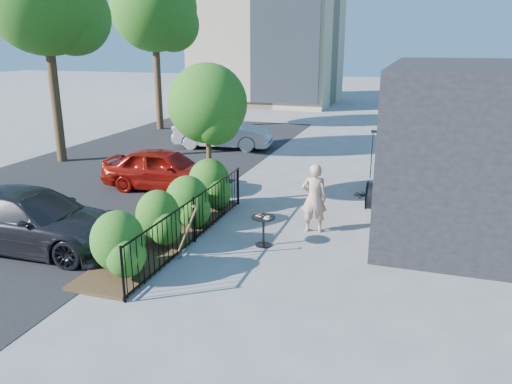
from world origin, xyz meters
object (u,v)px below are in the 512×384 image
(cafe_table, at_px, (263,226))
(car_red, at_px, (165,169))
(car_darkgrey, at_px, (31,220))
(street_tree_far, at_px, (155,13))
(street_tree_near, at_px, (45,2))
(car_silver, at_px, (223,132))
(patio_tree, at_px, (209,109))
(shovel, at_px, (186,235))
(woman, at_px, (314,198))

(cafe_table, height_order, car_red, car_red)
(car_red, relative_size, car_darkgrey, 0.84)
(street_tree_far, bearing_deg, cafe_table, -53.70)
(street_tree_near, xyz_separation_m, car_red, (5.69, -2.23, -5.25))
(street_tree_near, xyz_separation_m, street_tree_far, (0.00, 8.00, 0.00))
(street_tree_far, height_order, cafe_table, street_tree_far)
(street_tree_near, distance_m, car_silver, 8.47)
(patio_tree, xyz_separation_m, street_tree_near, (-7.70, 3.20, 3.15))
(street_tree_near, bearing_deg, shovel, -38.40)
(cafe_table, xyz_separation_m, woman, (0.90, 1.26, 0.38))
(cafe_table, height_order, woman, woman)
(patio_tree, bearing_deg, street_tree_near, 157.43)
(patio_tree, xyz_separation_m, car_darkgrey, (-2.61, -4.20, -2.09))
(street_tree_far, bearing_deg, car_red, -60.92)
(woman, bearing_deg, street_tree_far, -59.65)
(car_darkgrey, bearing_deg, patio_tree, -34.82)
(patio_tree, bearing_deg, street_tree_far, 124.51)
(cafe_table, bearing_deg, car_darkgrey, -160.68)
(street_tree_near, bearing_deg, cafe_table, -29.44)
(cafe_table, xyz_separation_m, car_darkgrey, (-4.95, -1.74, 0.19))
(street_tree_far, distance_m, car_darkgrey, 17.04)
(woman, relative_size, car_red, 0.44)
(shovel, distance_m, car_silver, 11.82)
(patio_tree, distance_m, car_silver, 8.28)
(car_red, bearing_deg, street_tree_near, 65.43)
(patio_tree, height_order, car_silver, patio_tree)
(street_tree_far, bearing_deg, street_tree_near, -90.00)
(cafe_table, distance_m, shovel, 1.82)
(street_tree_far, xyz_separation_m, woman, (10.94, -12.40, -5.06))
(woman, relative_size, shovel, 1.35)
(shovel, bearing_deg, cafe_table, 42.03)
(street_tree_near, relative_size, car_silver, 1.94)
(car_silver, bearing_deg, cafe_table, -160.23)
(car_red, bearing_deg, street_tree_far, 25.92)
(shovel, bearing_deg, car_red, 122.76)
(cafe_table, xyz_separation_m, car_silver, (-4.98, 10.03, 0.22))
(street_tree_near, relative_size, street_tree_far, 1.00)
(street_tree_far, distance_m, cafe_table, 17.80)
(woman, xyz_separation_m, car_darkgrey, (-5.85, -3.00, -0.19))
(street_tree_far, height_order, shovel, street_tree_far)
(woman, height_order, car_red, woman)
(car_red, distance_m, car_silver, 6.63)
(car_red, xyz_separation_m, car_darkgrey, (-0.60, -5.17, 0.01))
(street_tree_near, distance_m, street_tree_far, 8.00)
(car_red, height_order, car_silver, car_silver)
(cafe_table, distance_m, car_red, 5.54)
(shovel, distance_m, car_darkgrey, 3.64)
(street_tree_far, xyz_separation_m, cafe_table, (10.04, -13.66, -5.43))
(street_tree_far, xyz_separation_m, shovel, (8.68, -14.88, -5.36))
(car_silver, bearing_deg, car_darkgrey, 173.52)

